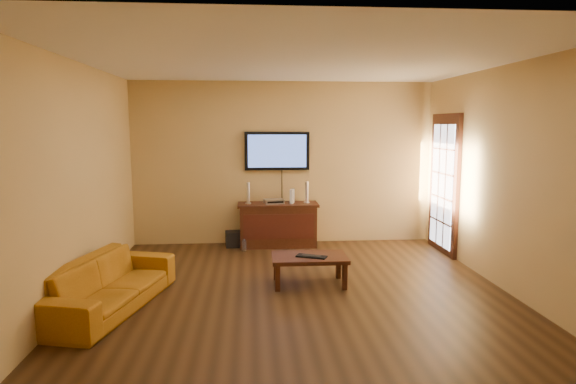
{
  "coord_description": "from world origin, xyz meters",
  "views": [
    {
      "loc": [
        -0.54,
        -5.52,
        1.98
      ],
      "look_at": [
        -0.05,
        0.8,
        1.1
      ],
      "focal_mm": 30.0,
      "sensor_mm": 36.0,
      "label": 1
    }
  ],
  "objects": [
    {
      "name": "ground_plane",
      "position": [
        0.0,
        0.0,
        0.0
      ],
      "size": [
        5.0,
        5.0,
        0.0
      ],
      "primitive_type": "plane",
      "color": "black",
      "rests_on": "ground"
    },
    {
      "name": "room_walls",
      "position": [
        0.0,
        0.62,
        1.69
      ],
      "size": [
        5.0,
        5.0,
        5.0
      ],
      "color": "tan",
      "rests_on": "ground"
    },
    {
      "name": "french_door",
      "position": [
        2.46,
        1.7,
        1.05
      ],
      "size": [
        0.07,
        1.02,
        2.22
      ],
      "color": "black",
      "rests_on": "ground"
    },
    {
      "name": "media_console",
      "position": [
        -0.11,
        2.24,
        0.36
      ],
      "size": [
        1.31,
        0.5,
        0.71
      ],
      "color": "black",
      "rests_on": "ground"
    },
    {
      "name": "television",
      "position": [
        -0.11,
        2.45,
        1.56
      ],
      "size": [
        1.07,
        0.08,
        0.63
      ],
      "color": "black",
      "rests_on": "ground"
    },
    {
      "name": "coffee_table",
      "position": [
        0.17,
        0.26,
        0.32
      ],
      "size": [
        0.94,
        0.57,
        0.37
      ],
      "color": "black",
      "rests_on": "ground"
    },
    {
      "name": "sofa",
      "position": [
        -2.1,
        -0.36,
        0.37
      ],
      "size": [
        1.0,
        1.96,
        0.74
      ],
      "primitive_type": "imported",
      "rotation": [
        0.0,
        0.0,
        1.32
      ],
      "color": "#A66612",
      "rests_on": "ground"
    },
    {
      "name": "speaker_left",
      "position": [
        -0.59,
        2.25,
        0.87
      ],
      "size": [
        0.1,
        0.1,
        0.35
      ],
      "color": "silver",
      "rests_on": "media_console"
    },
    {
      "name": "speaker_right",
      "position": [
        0.37,
        2.27,
        0.88
      ],
      "size": [
        0.1,
        0.1,
        0.35
      ],
      "color": "silver",
      "rests_on": "media_console"
    },
    {
      "name": "av_receiver",
      "position": [
        -0.17,
        2.25,
        0.75
      ],
      "size": [
        0.34,
        0.27,
        0.07
      ],
      "primitive_type": "cube",
      "rotation": [
        0.0,
        0.0,
        0.18
      ],
      "color": "silver",
      "rests_on": "media_console"
    },
    {
      "name": "game_console",
      "position": [
        0.13,
        2.24,
        0.83
      ],
      "size": [
        0.1,
        0.18,
        0.23
      ],
      "primitive_type": "cube",
      "rotation": [
        0.0,
        0.0,
        -0.3
      ],
      "color": "white",
      "rests_on": "media_console"
    },
    {
      "name": "subwoofer",
      "position": [
        -0.84,
        2.25,
        0.13
      ],
      "size": [
        0.28,
        0.28,
        0.25
      ],
      "primitive_type": "cube",
      "rotation": [
        0.0,
        0.0,
        0.11
      ],
      "color": "black",
      "rests_on": "ground"
    },
    {
      "name": "bottle",
      "position": [
        -0.66,
        1.93,
        0.09
      ],
      "size": [
        0.07,
        0.07,
        0.2
      ],
      "color": "white",
      "rests_on": "ground"
    },
    {
      "name": "keyboard",
      "position": [
        0.19,
        0.2,
        0.38
      ],
      "size": [
        0.4,
        0.28,
        0.02
      ],
      "color": "black",
      "rests_on": "coffee_table"
    }
  ]
}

